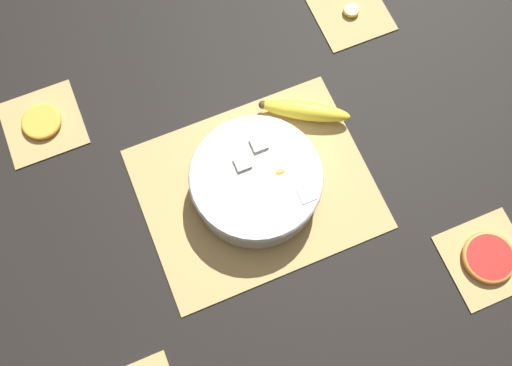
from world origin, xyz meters
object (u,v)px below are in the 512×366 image
Objects in this scene: whole_banana at (305,111)px; grapefruit_slice at (489,258)px; banana_coin_single at (351,10)px; orange_slice_whole at (41,122)px; fruit_salad_bowl at (256,181)px.

whole_banana is 0.44m from grapefruit_slice.
grapefruit_slice reaches higher than banana_coin_single.
banana_coin_single is at bearing -136.30° from whole_banana.
orange_slice_whole is (0.49, -0.19, -0.01)m from whole_banana.
banana_coin_single is 0.35× the size of grapefruit_slice.
fruit_salad_bowl is 3.13× the size of orange_slice_whole.
banana_coin_single is at bearing 180.00° from orange_slice_whole.
orange_slice_whole is 0.80× the size of grapefruit_slice.
grapefruit_slice is (-0.19, 0.40, -0.01)m from whole_banana.
fruit_salad_bowl is 0.45m from banana_coin_single.
whole_banana reaches higher than grapefruit_slice.
whole_banana is at bearing 43.70° from banana_coin_single.
banana_coin_single is at bearing -90.00° from grapefruit_slice.
fruit_salad_bowl reaches higher than banana_coin_single.
banana_coin_single is (-0.19, -0.19, -0.01)m from whole_banana.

